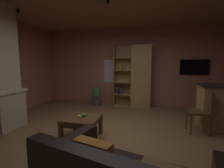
# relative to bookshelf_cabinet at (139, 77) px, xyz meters

# --- Properties ---
(floor) EXTENTS (6.29, 5.62, 0.02)m
(floor) POSITION_rel_bookshelf_cabinet_xyz_m (-0.43, -2.57, -1.07)
(floor) COLOR olive
(floor) RESTS_ON ground
(wall_back) EXTENTS (6.41, 0.06, 2.80)m
(wall_back) POSITION_rel_bookshelf_cabinet_xyz_m (-0.43, 0.27, 0.34)
(wall_back) COLOR #AD7060
(wall_back) RESTS_ON ground
(window_pane_back) EXTENTS (0.72, 0.01, 0.86)m
(window_pane_back) POSITION_rel_bookshelf_cabinet_xyz_m (-0.95, 0.24, 0.18)
(window_pane_back) COLOR white
(bookshelf_cabinet) EXTENTS (1.28, 0.41, 2.14)m
(bookshelf_cabinet) POSITION_rel_bookshelf_cabinet_xyz_m (0.00, 0.00, 0.00)
(bookshelf_cabinet) COLOR tan
(bookshelf_cabinet) RESTS_ON ground
(coffee_table) EXTENTS (0.68, 0.65, 0.43)m
(coffee_table) POSITION_rel_bookshelf_cabinet_xyz_m (-0.92, -2.73, -0.71)
(coffee_table) COLOR brown
(coffee_table) RESTS_ON ground
(table_book_0) EXTENTS (0.12, 0.12, 0.02)m
(table_book_0) POSITION_rel_bookshelf_cabinet_xyz_m (-0.97, -2.71, -0.61)
(table_book_0) COLOR gold
(table_book_0) RESTS_ON coffee_table
(table_book_1) EXTENTS (0.12, 0.10, 0.02)m
(table_book_1) POSITION_rel_bookshelf_cabinet_xyz_m (-0.90, -2.68, -0.59)
(table_book_1) COLOR #387247
(table_book_1) RESTS_ON coffee_table
(dining_chair) EXTENTS (0.44, 0.44, 0.92)m
(dining_chair) POSITION_rel_bookshelf_cabinet_xyz_m (1.50, -1.90, -0.53)
(dining_chair) COLOR brown
(dining_chair) RESTS_ON ground
(potted_floor_plant) EXTENTS (0.36, 0.35, 0.68)m
(potted_floor_plant) POSITION_rel_bookshelf_cabinet_xyz_m (-1.51, -0.12, -0.72)
(potted_floor_plant) COLOR #4C4C51
(potted_floor_plant) RESTS_ON ground
(wall_mounted_tv) EXTENTS (0.90, 0.06, 0.51)m
(wall_mounted_tv) POSITION_rel_bookshelf_cabinet_xyz_m (1.81, 0.21, 0.34)
(wall_mounted_tv) COLOR black
(track_light_spot_0) EXTENTS (0.07, 0.07, 0.09)m
(track_light_spot_0) POSITION_rel_bookshelf_cabinet_xyz_m (-2.66, -2.31, 1.67)
(track_light_spot_0) COLOR black
(track_light_spot_1) EXTENTS (0.07, 0.07, 0.09)m
(track_light_spot_1) POSITION_rel_bookshelf_cabinet_xyz_m (-0.47, -2.38, 1.67)
(track_light_spot_1) COLOR black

